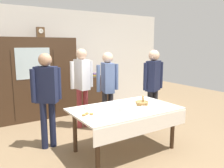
{
  "coord_description": "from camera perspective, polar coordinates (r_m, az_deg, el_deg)",
  "views": [
    {
      "loc": [
        -2.14,
        -3.16,
        1.79
      ],
      "look_at": [
        0.0,
        0.2,
        1.1
      ],
      "focal_mm": 36.1,
      "sensor_mm": 36.0,
      "label": 1
    }
  ],
  "objects": [
    {
      "name": "tea_cup_mid_left",
      "position": [
        3.84,
        2.07,
        -5.47
      ],
      "size": [
        0.13,
        0.13,
        0.06
      ],
      "color": "white",
      "rests_on": "dining_table"
    },
    {
      "name": "spoon_center",
      "position": [
        3.73,
        1.01,
        -6.33
      ],
      "size": [
        0.12,
        0.02,
        0.01
      ],
      "color": "silver",
      "rests_on": "dining_table"
    },
    {
      "name": "person_near_right_end",
      "position": [
        4.85,
        -7.62,
        1.02
      ],
      "size": [
        0.52,
        0.38,
        1.72
      ],
      "color": "#933338",
      "rests_on": "ground"
    },
    {
      "name": "bread_basket",
      "position": [
        4.02,
        7.58,
        -4.75
      ],
      "size": [
        0.24,
        0.24,
        0.16
      ],
      "color": "#9E7542",
      "rests_on": "dining_table"
    },
    {
      "name": "mantel_clock",
      "position": [
        5.72,
        -17.66,
        12.38
      ],
      "size": [
        0.18,
        0.11,
        0.24
      ],
      "color": "brown",
      "rests_on": "wall_cabinet"
    },
    {
      "name": "bookshelf_low",
      "position": [
        6.44,
        -4.39,
        -2.13
      ],
      "size": [
        1.0,
        0.35,
        0.9
      ],
      "color": "#3D2819",
      "rests_on": "ground"
    },
    {
      "name": "person_behind_table_left",
      "position": [
        4.82,
        10.38,
        0.68
      ],
      "size": [
        0.52,
        0.33,
        1.69
      ],
      "color": "#232328",
      "rests_on": "ground"
    },
    {
      "name": "tea_cup_back_edge",
      "position": [
        3.53,
        -0.94,
        -6.85
      ],
      "size": [
        0.13,
        0.13,
        0.06
      ],
      "color": "white",
      "rests_on": "dining_table"
    },
    {
      "name": "person_beside_shelf",
      "position": [
        4.7,
        -1.09,
        0.2
      ],
      "size": [
        0.52,
        0.4,
        1.64
      ],
      "color": "#232328",
      "rests_on": "ground"
    },
    {
      "name": "tea_cup_mid_right",
      "position": [
        3.55,
        2.32,
        -6.78
      ],
      "size": [
        0.13,
        0.13,
        0.06
      ],
      "color": "white",
      "rests_on": "dining_table"
    },
    {
      "name": "book_stack",
      "position": [
        6.36,
        -4.45,
        2.29
      ],
      "size": [
        0.18,
        0.21,
        0.11
      ],
      "color": "#2D5184",
      "rests_on": "bookshelf_low"
    },
    {
      "name": "ground_plane",
      "position": [
        4.21,
        1.51,
        -15.28
      ],
      "size": [
        12.0,
        12.0,
        0.0
      ],
      "primitive_type": "plane",
      "color": "#846B4C",
      "rests_on": "ground"
    },
    {
      "name": "dining_table",
      "position": [
        3.8,
        3.56,
        -7.58
      ],
      "size": [
        1.76,
        1.07,
        0.75
      ],
      "color": "#3D2819",
      "rests_on": "ground"
    },
    {
      "name": "spoon_mid_left",
      "position": [
        4.07,
        1.34,
        -4.94
      ],
      "size": [
        0.12,
        0.02,
        0.01
      ],
      "color": "silver",
      "rests_on": "dining_table"
    },
    {
      "name": "tea_cup_near_right",
      "position": [
        3.84,
        5.53,
        -5.51
      ],
      "size": [
        0.13,
        0.13,
        0.06
      ],
      "color": "silver",
      "rests_on": "dining_table"
    },
    {
      "name": "pastry_plate",
      "position": [
        3.38,
        -6.17,
        -7.92
      ],
      "size": [
        0.28,
        0.28,
        0.05
      ],
      "color": "white",
      "rests_on": "dining_table"
    },
    {
      "name": "person_by_cabinet",
      "position": [
        3.99,
        -16.24,
        -1.81
      ],
      "size": [
        0.52,
        0.38,
        1.66
      ],
      "color": "#191E38",
      "rests_on": "ground"
    },
    {
      "name": "back_wall",
      "position": [
        6.21,
        -12.29,
        5.59
      ],
      "size": [
        6.4,
        0.1,
        2.7
      ],
      "primitive_type": "cube",
      "color": "silver",
      "rests_on": "ground"
    },
    {
      "name": "tea_cup_front_edge",
      "position": [
        3.7,
        7.99,
        -6.15
      ],
      "size": [
        0.13,
        0.13,
        0.06
      ],
      "color": "white",
      "rests_on": "dining_table"
    },
    {
      "name": "wall_cabinet",
      "position": [
        5.71,
        -19.61,
        1.17
      ],
      "size": [
        2.14,
        0.46,
        1.96
      ],
      "color": "#3D2819",
      "rests_on": "ground"
    },
    {
      "name": "tea_cup_near_left",
      "position": [
        3.73,
        -6.61,
        -6.0
      ],
      "size": [
        0.13,
        0.13,
        0.06
      ],
      "color": "silver",
      "rests_on": "dining_table"
    },
    {
      "name": "spoon_front_edge",
      "position": [
        4.29,
        9.42,
        -4.3
      ],
      "size": [
        0.12,
        0.02,
        0.01
      ],
      "color": "silver",
      "rests_on": "dining_table"
    }
  ]
}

